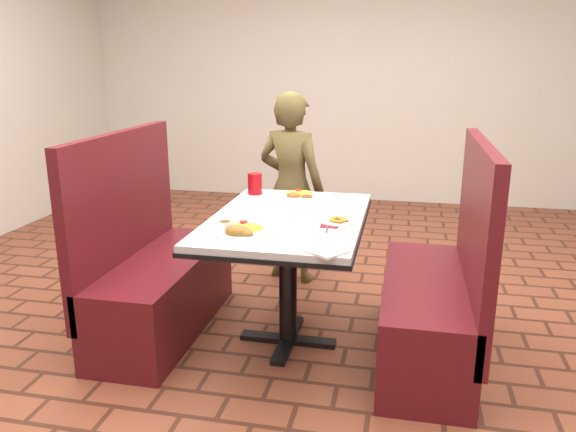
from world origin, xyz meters
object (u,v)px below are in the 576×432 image
Objects in this scene: dining_table at (288,233)px; near_dinner_plate at (242,228)px; booth_bench_right at (435,301)px; plantain_plate at (337,221)px; red_tumbler at (255,184)px; booth_bench_left at (155,277)px; diner_person at (291,188)px; far_dinner_plate at (300,194)px.

near_dinner_plate reaches higher than dining_table.
booth_bench_right reaches higher than plantain_plate.
dining_table is 0.41m from near_dinner_plate.
plantain_plate is 0.80m from red_tumbler.
red_tumbler is at bearing 43.36° from booth_bench_left.
dining_table is 0.30m from plantain_plate.
plantain_plate is at bearing 129.51° from diner_person.
red_tumbler is at bearing 137.45° from plantain_plate.
diner_person is 0.59m from far_dinner_plate.
diner_person is at bearing 100.71° from dining_table.
booth_bench_right is at bearing -22.60° from red_tumbler.
dining_table is at bearing 0.00° from booth_bench_left.
diner_person reaches higher than booth_bench_right.
diner_person reaches higher than near_dinner_plate.
far_dinner_plate is (0.78, 0.43, 0.44)m from booth_bench_left.
far_dinner_plate is (-0.82, 0.43, 0.44)m from booth_bench_right.
booth_bench_right is (1.60, 0.00, 0.00)m from booth_bench_left.
near_dinner_plate is at bearing -112.65° from dining_table.
near_dinner_plate is at bearing -99.52° from far_dinner_plate.
plantain_plate is 1.27× the size of red_tumbler.
diner_person is (-0.98, 0.98, 0.35)m from booth_bench_right.
near_dinner_plate is (-0.95, -0.36, 0.45)m from booth_bench_right.
booth_bench_left is (-0.80, 0.00, -0.32)m from dining_table.
booth_bench_right is 7.18× the size of plantain_plate.
near_dinner_plate is 1.12× the size of far_dinner_plate.
diner_person is 1.15m from plantain_plate.
diner_person reaches higher than far_dinner_plate.
far_dinner_plate is 1.92× the size of red_tumbler.
dining_table is 0.58m from red_tumbler.
near_dinner_plate is 0.84m from red_tumbler.
diner_person is 0.55m from red_tumbler.
booth_bench_left is 0.87m from near_dinner_plate.
booth_bench_right is at bearing 0.00° from booth_bench_left.
near_dinner_plate is (0.04, -1.34, 0.10)m from diner_person.
plantain_plate is at bearing -171.81° from booth_bench_right.
red_tumbler is (-0.31, 0.46, 0.16)m from dining_table.
dining_table is 4.29× the size of near_dinner_plate.
booth_bench_left is 1.16m from plantain_plate.
diner_person is (-0.19, 0.98, 0.03)m from dining_table.
plantain_plate is (0.27, -0.08, 0.11)m from dining_table.
diner_person is at bearing 57.93° from booth_bench_left.
plantain_plate reaches higher than dining_table.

